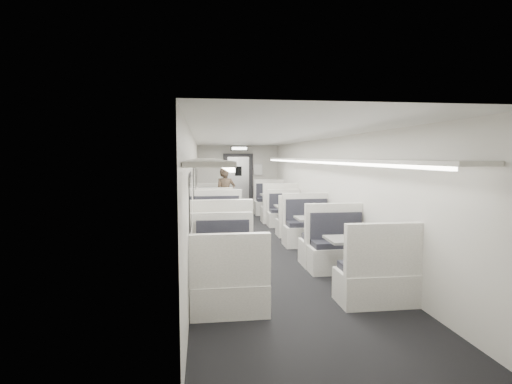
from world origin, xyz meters
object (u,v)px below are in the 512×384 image
object	(u,v)px
booth_right_d	(355,261)
booth_left_a	(214,210)
exit_sign	(239,148)
vestibule_door	(238,182)
booth_right_a	(275,206)
booth_right_c	(318,235)
booth_left_c	(219,234)
passenger	(226,195)
booth_left_b	(216,219)
booth_right_b	(290,218)
booth_left_d	(226,270)

from	to	relation	value
booth_right_d	booth_left_a	bearing A→B (deg)	107.76
booth_left_a	exit_sign	bearing A→B (deg)	66.60
vestibule_door	exit_sign	xyz separation A→B (m)	(0.00, -0.49, 1.24)
vestibule_door	booth_right_a	bearing A→B (deg)	-65.42
booth_right_c	booth_left_c	bearing A→B (deg)	171.00
booth_right_a	passenger	bearing A→B (deg)	-158.76
booth_left_b	booth_right_b	world-z (taller)	booth_left_b
booth_left_b	vestibule_door	size ratio (longest dim) A/B	1.00
booth_right_b	vestibule_door	bearing A→B (deg)	102.74
booth_right_a	vestibule_door	distance (m)	2.49
booth_left_d	booth_right_d	bearing A→B (deg)	3.82
booth_left_d	passenger	world-z (taller)	passenger
booth_left_b	vestibule_door	bearing A→B (deg)	77.79
booth_left_a	booth_right_b	size ratio (longest dim) A/B	1.08
booth_left_a	passenger	xyz separation A→B (m)	(0.36, -0.02, 0.46)
booth_right_d	exit_sign	distance (m)	8.82
booth_left_b	passenger	size ratio (longest dim) A/B	1.25
booth_left_b	exit_sign	world-z (taller)	exit_sign
booth_left_a	booth_left_b	world-z (taller)	booth_left_a
booth_right_c	exit_sign	size ratio (longest dim) A/B	3.51
booth_left_d	booth_left_b	bearing A→B (deg)	90.00
booth_right_b	vestibule_door	size ratio (longest dim) A/B	0.93
booth_left_d	passenger	xyz separation A→B (m)	(0.36, 6.36, 0.48)
booth_left_b	passenger	world-z (taller)	passenger
booth_right_b	passenger	xyz separation A→B (m)	(-1.64, 1.60, 0.49)
booth_left_b	vestibule_door	world-z (taller)	vestibule_door
booth_left_b	booth_left_c	bearing A→B (deg)	-90.00
booth_right_b	booth_right_d	world-z (taller)	booth_right_d
booth_left_a	exit_sign	world-z (taller)	exit_sign
booth_left_a	booth_right_c	bearing A→B (deg)	-64.81
booth_left_a	booth_right_a	distance (m)	2.09
booth_right_a	booth_right_c	xyz separation A→B (m)	(0.00, -4.87, -0.01)
passenger	exit_sign	distance (m)	2.82
booth_left_b	exit_sign	distance (m)	4.66
passenger	booth_left_a	bearing A→B (deg)	168.71
booth_right_c	booth_right_d	size ratio (longest dim) A/B	1.02
booth_left_b	booth_left_d	bearing A→B (deg)	-90.00
exit_sign	booth_left_d	bearing A→B (deg)	-96.56
booth_left_d	booth_right_c	distance (m)	2.92
booth_right_b	booth_right_c	size ratio (longest dim) A/B	0.90
booth_left_a	booth_left_b	xyz separation A→B (m)	(0.00, -1.82, -0.00)
booth_right_b	passenger	world-z (taller)	passenger
booth_left_a	passenger	distance (m)	0.59
booth_left_c	booth_left_d	distance (m)	2.44
booth_right_c	exit_sign	bearing A→B (deg)	98.66
booth_right_c	exit_sign	world-z (taller)	exit_sign
booth_right_b	booth_right_c	xyz separation A→B (m)	(0.00, -2.63, 0.04)
booth_left_c	exit_sign	distance (m)	6.60
vestibule_door	exit_sign	distance (m)	1.33
booth_right_d	passenger	world-z (taller)	passenger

